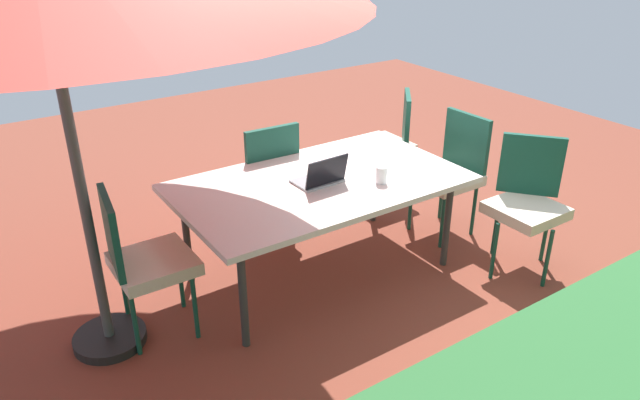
{
  "coord_description": "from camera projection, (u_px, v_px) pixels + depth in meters",
  "views": [
    {
      "loc": [
        2.09,
        3.11,
        2.43
      ],
      "look_at": [
        0.0,
        0.0,
        0.59
      ],
      "focal_mm": 33.64,
      "sensor_mm": 36.0,
      "label": 1
    }
  ],
  "objects": [
    {
      "name": "chair_west",
      "position": [
        451.0,
        169.0,
        4.78
      ],
      "size": [
        0.47,
        0.46,
        0.98
      ],
      "rotation": [
        0.0,
        0.0,
        1.6
      ],
      "color": "beige",
      "rests_on": "ground_plane"
    },
    {
      "name": "chair_east",
      "position": [
        142.0,
        257.0,
        3.57
      ],
      "size": [
        0.49,
        0.48,
        0.98
      ],
      "rotation": [
        0.0,
        0.0,
        4.58
      ],
      "color": "beige",
      "rests_on": "ground_plane"
    },
    {
      "name": "dining_table",
      "position": [
        320.0,
        187.0,
        4.13
      ],
      "size": [
        1.97,
        1.15,
        0.74
      ],
      "color": "silver",
      "rests_on": "ground_plane"
    },
    {
      "name": "cup",
      "position": [
        381.0,
        175.0,
        4.05
      ],
      "size": [
        0.08,
        0.08,
        0.12
      ],
      "primitive_type": "cylinder",
      "color": "white",
      "rests_on": "dining_table"
    },
    {
      "name": "chair_south",
      "position": [
        265.0,
        174.0,
        4.68
      ],
      "size": [
        0.46,
        0.47,
        0.98
      ],
      "rotation": [
        0.0,
        0.0,
        -0.04
      ],
      "color": "beige",
      "rests_on": "ground_plane"
    },
    {
      "name": "chair_southwest",
      "position": [
        388.0,
        140.0,
        5.36
      ],
      "size": [
        0.58,
        0.58,
        0.98
      ],
      "rotation": [
        0.0,
        0.0,
        0.89
      ],
      "color": "beige",
      "rests_on": "ground_plane"
    },
    {
      "name": "chair_northwest",
      "position": [
        527.0,
        199.0,
        4.29
      ],
      "size": [
        0.59,
        0.58,
        0.98
      ],
      "rotation": [
        0.0,
        0.0,
        2.27
      ],
      "color": "beige",
      "rests_on": "ground_plane"
    },
    {
      "name": "laptop",
      "position": [
        321.0,
        178.0,
        4.04
      ],
      "size": [
        0.33,
        0.26,
        0.21
      ],
      "rotation": [
        0.0,
        0.0,
        0.04
      ],
      "color": "gray",
      "rests_on": "dining_table"
    },
    {
      "name": "ground_plane",
      "position": [
        320.0,
        273.0,
        4.44
      ],
      "size": [
        10.0,
        10.0,
        0.02
      ],
      "primitive_type": "cube",
      "color": "brown"
    }
  ]
}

